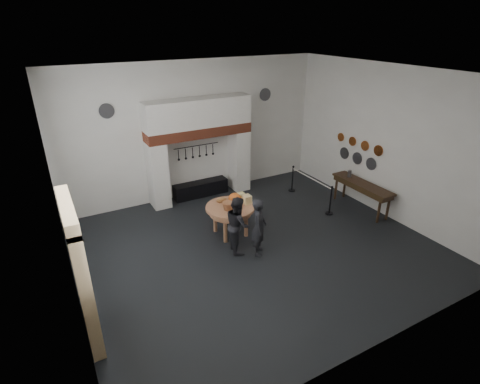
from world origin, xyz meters
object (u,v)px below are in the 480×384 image
visitor_far (238,224)px  barrier_post_near (331,201)px  visitor_near (259,227)px  iron_range (201,189)px  barrier_post_far (293,179)px  side_table (363,184)px  work_table (230,207)px

visitor_far → barrier_post_near: visitor_far is taller
barrier_post_near → visitor_near: bearing=-165.9°
iron_range → barrier_post_near: size_ratio=2.11×
iron_range → visitor_far: size_ratio=1.24×
barrier_post_far → side_table: bearing=-63.7°
visitor_far → work_table: bearing=-1.2°
barrier_post_near → work_table: bearing=172.4°
work_table → side_table: size_ratio=0.63×
work_table → visitor_near: visitor_near is taller
barrier_post_near → barrier_post_far: bearing=90.0°
work_table → barrier_post_far: bearing=25.3°
visitor_far → side_table: size_ratio=0.70×
barrier_post_near → barrier_post_far: same height
work_table → side_table: bearing=-8.2°
iron_range → work_table: work_table is taller
work_table → side_table: (4.38, -0.63, 0.03)m
work_table → barrier_post_near: 3.35m
side_table → barrier_post_near: bearing=169.8°
iron_range → barrier_post_far: barrier_post_far is taller
iron_range → visitor_near: bearing=-91.3°
visitor_near → barrier_post_far: 4.18m
side_table → barrier_post_far: bearing=116.3°
visitor_far → barrier_post_near: (3.50, 0.38, -0.32)m
iron_range → barrier_post_near: bearing=-46.9°
visitor_far → barrier_post_far: visitor_far is taller
barrier_post_near → barrier_post_far: (0.00, 2.00, 0.00)m
side_table → barrier_post_far: size_ratio=2.44×
side_table → iron_range: bearing=140.2°
work_table → barrier_post_far: size_ratio=1.53×
barrier_post_far → iron_range: bearing=157.9°
side_table → visitor_near: bearing=-172.1°
iron_range → visitor_near: size_ratio=1.22×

